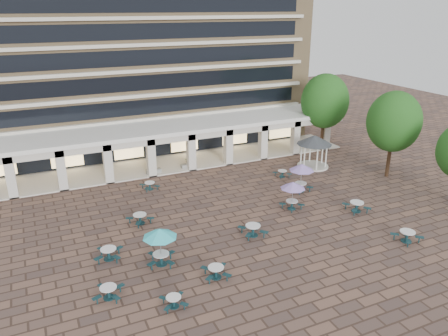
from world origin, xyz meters
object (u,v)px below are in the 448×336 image
(picnic_table_0, at_px, (109,291))
(planter_left, at_px, (154,169))
(picnic_table_1, at_px, (174,301))
(gazebo, at_px, (314,143))
(picnic_table_2, at_px, (253,229))
(planter_right, at_px, (188,164))

(picnic_table_0, height_order, planter_left, planter_left)
(picnic_table_1, bearing_deg, gazebo, 40.92)
(picnic_table_2, bearing_deg, planter_left, 105.55)
(picnic_table_1, height_order, picnic_table_2, picnic_table_2)
(planter_left, bearing_deg, picnic_table_1, -102.80)
(planter_left, relative_size, planter_right, 1.00)
(picnic_table_2, distance_m, planter_right, 15.42)
(planter_right, bearing_deg, picnic_table_2, -91.89)
(picnic_table_0, height_order, gazebo, gazebo)
(picnic_table_1, xyz_separation_m, gazebo, (20.71, 15.84, 2.19))
(picnic_table_1, distance_m, planter_right, 22.46)
(picnic_table_0, relative_size, picnic_table_1, 1.33)
(gazebo, height_order, planter_right, gazebo)
(picnic_table_2, bearing_deg, picnic_table_0, -160.88)
(planter_right, bearing_deg, planter_left, 180.00)
(picnic_table_0, bearing_deg, picnic_table_1, -12.60)
(planter_left, bearing_deg, planter_right, -0.00)
(picnic_table_0, distance_m, picnic_table_1, 3.97)
(planter_left, distance_m, planter_right, 3.73)
(picnic_table_1, bearing_deg, planter_left, 80.70)
(picnic_table_0, bearing_deg, picnic_table_2, 38.57)
(picnic_table_0, bearing_deg, planter_right, 80.91)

